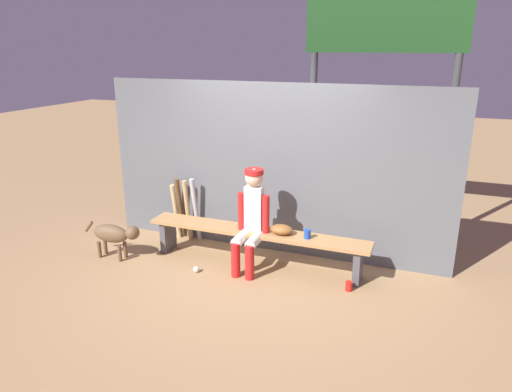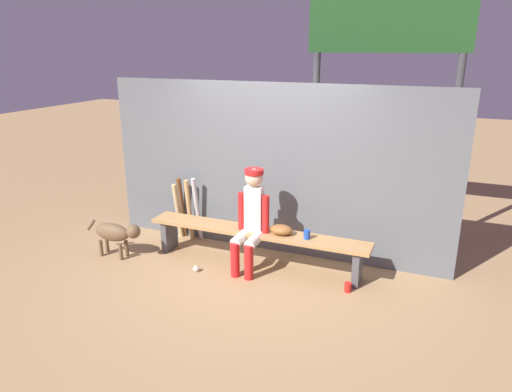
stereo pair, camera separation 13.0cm
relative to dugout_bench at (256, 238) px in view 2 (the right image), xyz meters
The scene contains 14 objects.
ground_plane 0.37m from the dugout_bench, ahead, with size 30.00×30.00×0.00m, color #9E7A51.
chainlink_fence 0.91m from the dugout_bench, 90.00° to the left, with size 4.66×0.03×2.24m, color #595E63.
dugout_bench is the anchor object (origin of this frame).
player_seated 0.33m from the dugout_bench, 103.06° to the right, with size 0.41×0.55×1.26m.
baseball_glove 0.37m from the dugout_bench, ahead, with size 0.28×0.20×0.12m, color brown.
bat_aluminum_silver 1.14m from the dugout_bench, 158.92° to the left, with size 0.06×0.06×0.94m, color #B7B7BC.
bat_wood_tan 1.26m from the dugout_bench, 161.36° to the left, with size 0.06×0.06×0.89m, color tan.
bat_wood_dark 1.39m from the dugout_bench, 162.13° to the left, with size 0.06×0.06×0.92m, color brown.
bat_wood_natural 1.43m from the dugout_bench, 164.02° to the left, with size 0.06×0.06×0.82m, color tan.
baseball 0.83m from the dugout_bench, 143.18° to the right, with size 0.07×0.07×0.07m, color white.
cup_on_ground 1.29m from the dugout_bench, 10.95° to the right, with size 0.08×0.08×0.11m, color red.
cup_on_bench 0.68m from the dugout_bench, ahead, with size 0.08×0.08×0.11m, color #1E47AD.
scoreboard 3.08m from the dugout_bench, 53.96° to the left, with size 2.41×0.27×3.69m.
dog 1.84m from the dugout_bench, 165.00° to the right, with size 0.84×0.20×0.49m.
Camera 2 is at (2.06, -4.98, 2.65)m, focal length 32.74 mm.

